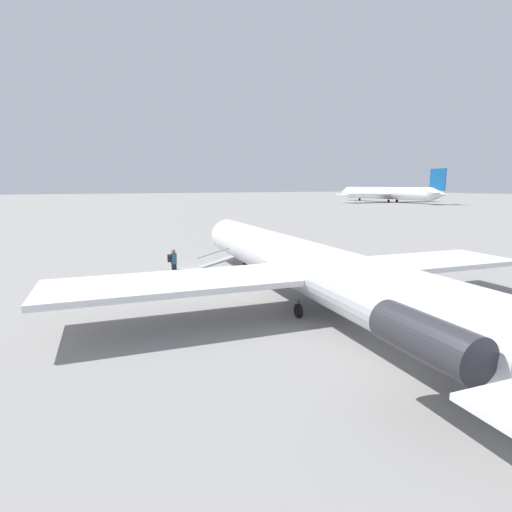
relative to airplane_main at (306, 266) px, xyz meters
name	(u,v)px	position (x,y,z in m)	size (l,w,h in m)	color
ground_plane	(296,300)	(0.86, -0.17, -1.86)	(600.00, 600.00, 0.00)	gray
airplane_main	(306,266)	(0.00, 0.00, 0.00)	(29.04, 22.39, 6.23)	silver
airplane_taxiing_distant	(387,193)	(81.21, -101.37, 1.31)	(51.42, 39.56, 10.64)	white
boarding_stairs	(191,270)	(8.50, 2.10, -1.50)	(1.77, 4.13, 1.60)	#99999E
passenger	(173,261)	(8.67, 3.14, -0.86)	(0.39, 0.56, 1.74)	#23232D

